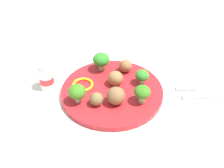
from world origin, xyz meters
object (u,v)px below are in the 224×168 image
at_px(plate, 112,92).
at_px(napkin, 203,93).
at_px(meatball_front_left, 116,96).
at_px(pepper_ring_back_left, 83,85).
at_px(knife, 199,88).
at_px(broccoli_floret_far_rim, 101,60).
at_px(fork, 201,96).
at_px(yogurt_bottle, 46,78).
at_px(broccoli_floret_front_left, 142,92).
at_px(broccoli_floret_mid_left, 142,76).
at_px(meatball_near_rim, 96,99).
at_px(meatball_front_right, 126,66).
at_px(meatball_back_right, 115,78).
at_px(broccoli_floret_mid_right, 77,92).

relative_size(plate, napkin, 1.65).
relative_size(meatball_front_left, pepper_ring_back_left, 0.80).
distance_m(plate, pepper_ring_back_left, 0.08).
bearing_deg(napkin, knife, -73.50).
height_order(broccoli_floret_far_rim, knife, broccoli_floret_far_rim).
relative_size(fork, knife, 0.83).
bearing_deg(yogurt_bottle, broccoli_floret_far_rim, -160.89).
height_order(broccoli_floret_front_left, fork, broccoli_floret_front_left).
height_order(broccoli_floret_mid_left, meatball_near_rim, broccoli_floret_mid_left).
bearing_deg(meatball_front_right, meatball_back_right, 60.21).
bearing_deg(meatball_near_rim, meatball_front_left, -177.03).
bearing_deg(pepper_ring_back_left, meatball_back_right, -179.69).
bearing_deg(meatball_front_left, pepper_ring_back_left, -40.81).
xyz_separation_m(plate, pepper_ring_back_left, (0.08, -0.02, 0.01)).
distance_m(broccoli_floret_mid_left, fork, 0.17).
xyz_separation_m(pepper_ring_back_left, napkin, (-0.33, 0.04, -0.02)).
bearing_deg(plate, meatball_back_right, -116.01).
bearing_deg(fork, pepper_ring_back_left, -9.89).
height_order(napkin, knife, knife).
xyz_separation_m(pepper_ring_back_left, fork, (-0.32, 0.06, -0.01)).
relative_size(meatball_back_right, meatball_front_left, 0.87).
xyz_separation_m(meatball_near_rim, knife, (-0.29, -0.06, -0.03)).
xyz_separation_m(meatball_back_right, meatball_near_rim, (0.05, 0.08, -0.00)).
distance_m(broccoli_floret_mid_right, meatball_front_right, 0.18).
bearing_deg(knife, plate, 0.58).
height_order(pepper_ring_back_left, fork, pepper_ring_back_left).
bearing_deg(pepper_ring_back_left, meatball_front_right, -154.42).
bearing_deg(meatball_back_right, broccoli_floret_front_left, 129.74).
xyz_separation_m(broccoli_floret_mid_left, meatball_near_rim, (0.13, 0.08, -0.01)).
distance_m(broccoli_floret_mid_right, meatball_near_rim, 0.05).
xyz_separation_m(broccoli_floret_mid_left, knife, (-0.16, 0.02, -0.04)).
xyz_separation_m(broccoli_floret_front_left, broccoli_floret_far_rim, (0.10, -0.15, 0.00)).
xyz_separation_m(plate, broccoli_floret_mid_left, (-0.08, -0.02, 0.03)).
bearing_deg(meatball_front_right, broccoli_floret_front_left, 101.98).
relative_size(plate, meatball_front_left, 5.88).
relative_size(plate, fork, 2.32).
bearing_deg(knife, meatball_front_left, 12.95).
bearing_deg(knife, meatball_back_right, -4.97).
height_order(broccoli_floret_mid_right, napkin, broccoli_floret_mid_right).
height_order(napkin, yogurt_bottle, yogurt_bottle).
bearing_deg(yogurt_bottle, plate, 167.16).
relative_size(napkin, knife, 1.17).
distance_m(broccoli_floret_front_left, meatball_front_right, 0.14).
xyz_separation_m(broccoli_floret_far_rim, meatball_front_left, (-0.03, 0.15, -0.01)).
height_order(meatball_back_right, fork, meatball_back_right).
bearing_deg(knife, broccoli_floret_front_left, 17.76).
xyz_separation_m(meatball_back_right, napkin, (-0.24, 0.04, -0.03)).
bearing_deg(meatball_front_right, broccoli_floret_far_rim, -10.01).
xyz_separation_m(broccoli_floret_mid_right, yogurt_bottle, (0.09, -0.08, -0.01)).
distance_m(pepper_ring_back_left, yogurt_bottle, 0.10).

